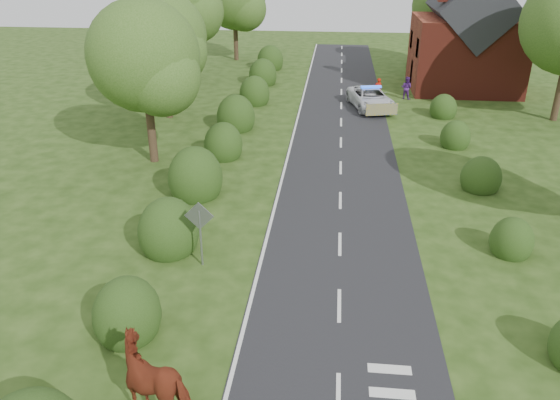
# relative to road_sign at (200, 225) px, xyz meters

# --- Properties ---
(ground) EXTENTS (120.00, 120.00, 0.00)m
(ground) POSITION_rel_road_sign_xyz_m (5.00, -2.00, -1.65)
(ground) COLOR #233D10
(road) EXTENTS (6.00, 70.00, 0.02)m
(road) POSITION_rel_road_sign_xyz_m (5.00, 13.00, -1.64)
(road) COLOR black
(road) RESTS_ON ground
(road_markings) EXTENTS (4.96, 70.00, 0.01)m
(road_markings) POSITION_rel_road_sign_xyz_m (3.40, 10.93, -1.63)
(road_markings) COLOR white
(road_markings) RESTS_ON road
(hedgerow_left) EXTENTS (2.75, 50.41, 3.00)m
(hedgerow_left) POSITION_rel_road_sign_xyz_m (-1.51, 9.69, -0.91)
(hedgerow_left) COLOR #254013
(hedgerow_left) RESTS_ON ground
(hedgerow_right) EXTENTS (2.10, 45.78, 2.10)m
(hedgerow_right) POSITION_rel_road_sign_xyz_m (11.60, 9.21, -1.10)
(hedgerow_right) COLOR #254013
(hedgerow_right) RESTS_ON ground
(tree_left_a) EXTENTS (5.74, 5.60, 8.38)m
(tree_left_a) POSITION_rel_road_sign_xyz_m (-4.75, 9.86, 3.69)
(tree_left_a) COLOR #332316
(tree_left_a) RESTS_ON ground
(tree_left_b) EXTENTS (5.74, 5.60, 8.07)m
(tree_left_b) POSITION_rel_road_sign_xyz_m (-6.25, 17.86, 3.39)
(tree_left_b) COLOR #332316
(tree_left_b) RESTS_ON ground
(tree_left_c) EXTENTS (6.97, 6.80, 10.22)m
(tree_left_c) POSITION_rel_road_sign_xyz_m (-7.70, 27.83, 4.88)
(tree_left_c) COLOR #332316
(tree_left_c) RESTS_ON ground
(tree_left_d) EXTENTS (6.15, 6.00, 8.89)m
(tree_left_d) POSITION_rel_road_sign_xyz_m (-5.23, 37.85, 3.98)
(tree_left_d) COLOR #332316
(tree_left_d) RESTS_ON ground
(tree_right_c) EXTENTS (6.15, 6.00, 8.58)m
(tree_right_c) POSITION_rel_road_sign_xyz_m (14.27, 35.85, 3.69)
(tree_right_c) COLOR #332316
(tree_right_c) RESTS_ON ground
(road_sign) EXTENTS (1.06, 0.08, 2.53)m
(road_sign) POSITION_rel_road_sign_xyz_m (0.00, 0.00, 0.00)
(road_sign) COLOR gray
(road_sign) RESTS_ON ground
(house) EXTENTS (8.00, 7.40, 9.17)m
(house) POSITION_rel_road_sign_xyz_m (14.49, 28.00, 2.13)
(house) COLOR maroon
(house) RESTS_ON ground
(cow) EXTENTS (2.73, 1.90, 1.76)m
(cow) POSITION_rel_road_sign_xyz_m (0.57, -6.79, -0.77)
(cow) COLOR brown
(cow) RESTS_ON ground
(police_van) EXTENTS (3.59, 5.65, 1.59)m
(police_van) POSITION_rel_road_sign_xyz_m (7.02, 21.61, -0.93)
(police_van) COLOR silver
(police_van) RESTS_ON ground
(pedestrian_red) EXTENTS (0.66, 0.53, 1.58)m
(pedestrian_red) POSITION_rel_road_sign_xyz_m (7.69, 24.18, -0.86)
(pedestrian_red) COLOR #B31809
(pedestrian_red) RESTS_ON ground
(pedestrian_purple) EXTENTS (1.01, 0.92, 1.67)m
(pedestrian_purple) POSITION_rel_road_sign_xyz_m (9.80, 24.49, -0.82)
(pedestrian_purple) COLOR #4F2075
(pedestrian_purple) RESTS_ON ground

